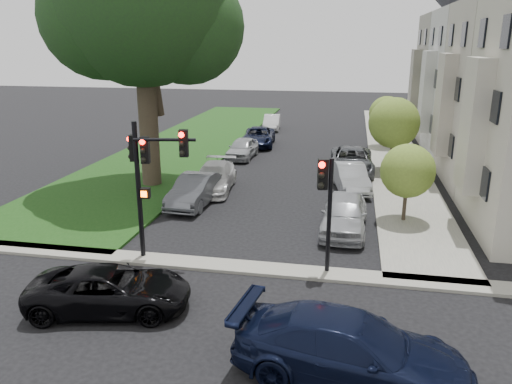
% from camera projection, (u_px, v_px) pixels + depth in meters
% --- Properties ---
extents(ground, '(140.00, 140.00, 0.00)m').
position_uv_depth(ground, '(227.00, 295.00, 16.11)').
color(ground, black).
rests_on(ground, ground).
extents(grass_strip, '(8.00, 44.00, 0.12)m').
position_uv_depth(grass_strip, '(191.00, 142.00, 40.29)').
color(grass_strip, '#12360E').
rests_on(grass_strip, ground).
extents(sidewalk_right, '(3.50, 44.00, 0.12)m').
position_uv_depth(sidewalk_right, '(392.00, 150.00, 37.42)').
color(sidewalk_right, gray).
rests_on(sidewalk_right, ground).
extents(sidewalk_cross, '(60.00, 1.00, 0.12)m').
position_uv_depth(sidewalk_cross, '(240.00, 267.00, 17.97)').
color(sidewalk_cross, gray).
rests_on(sidewalk_cross, ground).
extents(house_c, '(7.70, 7.55, 15.97)m').
position_uv_depth(house_c, '(489.00, 56.00, 33.46)').
color(house_c, silver).
rests_on(house_c, ground).
extents(house_d, '(7.70, 7.55, 15.97)m').
position_uv_depth(house_d, '(466.00, 53.00, 40.51)').
color(house_d, gray).
rests_on(house_d, ground).
extents(small_tree_a, '(2.40, 2.40, 3.60)m').
position_uv_depth(small_tree_a, '(408.00, 171.00, 21.94)').
color(small_tree_a, '#30251D').
rests_on(small_tree_a, ground).
extents(small_tree_b, '(3.10, 3.10, 4.65)m').
position_uv_depth(small_tree_b, '(394.00, 123.00, 30.43)').
color(small_tree_b, '#30251D').
rests_on(small_tree_b, ground).
extents(small_tree_c, '(2.63, 2.63, 3.95)m').
position_uv_depth(small_tree_c, '(386.00, 114.00, 37.72)').
color(small_tree_c, '#30251D').
rests_on(small_tree_c, ground).
extents(traffic_signal_main, '(2.54, 0.67, 5.18)m').
position_uv_depth(traffic_signal_main, '(148.00, 167.00, 17.80)').
color(traffic_signal_main, black).
rests_on(traffic_signal_main, ground).
extents(traffic_signal_secondary, '(0.55, 0.45, 4.17)m').
position_uv_depth(traffic_signal_secondary, '(326.00, 195.00, 16.80)').
color(traffic_signal_secondary, black).
rests_on(traffic_signal_secondary, ground).
extents(car_cross_near, '(5.19, 3.17, 1.34)m').
position_uv_depth(car_cross_near, '(110.00, 290.00, 15.06)').
color(car_cross_near, black).
rests_on(car_cross_near, ground).
extents(car_cross_far, '(5.99, 3.14, 1.66)m').
position_uv_depth(car_cross_far, '(351.00, 349.00, 11.87)').
color(car_cross_far, black).
rests_on(car_cross_far, ground).
extents(car_parked_0, '(2.05, 4.74, 1.59)m').
position_uv_depth(car_parked_0, '(344.00, 214.00, 21.29)').
color(car_parked_0, '#999BA0').
rests_on(car_parked_0, ground).
extents(car_parked_1, '(2.34, 4.61, 1.45)m').
position_uv_depth(car_parked_1, '(351.00, 177.00, 27.29)').
color(car_parked_1, '#999BA0').
rests_on(car_parked_1, ground).
extents(car_parked_2, '(2.77, 5.71, 1.56)m').
position_uv_depth(car_parked_2, '(352.00, 161.00, 30.84)').
color(car_parked_2, '#3F4247').
rests_on(car_parked_2, ground).
extents(car_parked_5, '(1.83, 4.65, 1.51)m').
position_uv_depth(car_parked_5, '(195.00, 190.00, 24.83)').
color(car_parked_5, '#3F4247').
rests_on(car_parked_5, ground).
extents(car_parked_6, '(2.47, 5.17, 1.45)m').
position_uv_depth(car_parked_6, '(214.00, 177.00, 27.30)').
color(car_parked_6, silver).
rests_on(car_parked_6, ground).
extents(car_parked_7, '(1.82, 4.21, 1.42)m').
position_uv_depth(car_parked_7, '(242.00, 148.00, 34.84)').
color(car_parked_7, '#999BA0').
rests_on(car_parked_7, ground).
extents(car_parked_8, '(2.84, 5.33, 1.43)m').
position_uv_depth(car_parked_8, '(258.00, 137.00, 39.05)').
color(car_parked_8, black).
rests_on(car_parked_8, ground).
extents(car_parked_9, '(1.82, 4.21, 1.35)m').
position_uv_depth(car_parked_9, '(272.00, 122.00, 46.31)').
color(car_parked_9, silver).
rests_on(car_parked_9, ground).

